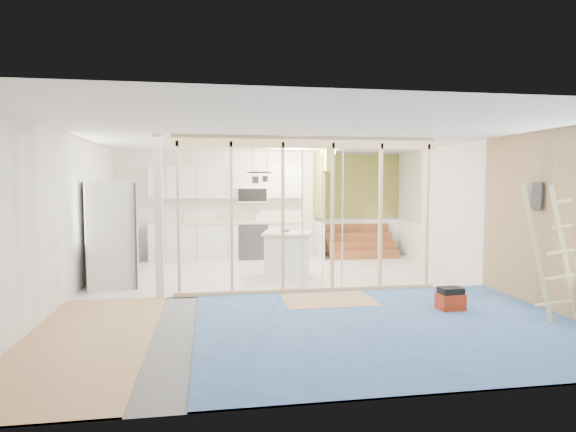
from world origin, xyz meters
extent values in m
cube|color=slate|center=(0.00, 0.00, 0.00)|extent=(7.00, 8.00, 0.01)
cube|color=white|center=(0.00, 0.00, 2.60)|extent=(7.00, 8.00, 0.01)
cube|color=white|center=(0.00, 4.00, 1.30)|extent=(7.00, 0.01, 2.60)
cube|color=white|center=(0.00, -4.00, 1.30)|extent=(7.00, 0.01, 2.60)
cube|color=white|center=(-3.50, 0.00, 1.30)|extent=(0.01, 8.00, 2.60)
cube|color=white|center=(3.50, 0.00, 1.30)|extent=(0.01, 8.00, 2.60)
cube|color=beige|center=(0.00, 2.00, 0.01)|extent=(7.00, 4.00, 0.02)
cube|color=teal|center=(1.00, -2.00, 0.01)|extent=(5.00, 4.00, 0.02)
cube|color=tan|center=(-2.75, -2.00, 0.01)|extent=(1.50, 4.00, 0.02)
cube|color=tan|center=(0.50, -0.60, 0.02)|extent=(1.40, 1.00, 0.01)
cube|color=#DEBF88|center=(0.30, 0.00, 2.50)|extent=(4.40, 0.09, 0.18)
cube|color=#DEBF88|center=(0.30, 0.00, 0.05)|extent=(4.40, 0.09, 0.06)
cube|color=silver|center=(-2.10, 0.00, 1.30)|extent=(0.12, 0.14, 2.60)
cube|color=#DEBF88|center=(-1.80, 0.00, 1.30)|extent=(0.04, 0.09, 2.40)
cube|color=#DEBF88|center=(-0.96, 0.00, 1.30)|extent=(0.04, 0.09, 2.40)
cube|color=#DEBF88|center=(-0.12, 0.00, 1.30)|extent=(0.04, 0.09, 2.40)
cube|color=#DEBF88|center=(0.72, 0.00, 1.30)|extent=(0.04, 0.09, 2.40)
cube|color=#DEBF88|center=(1.56, 0.00, 1.30)|extent=(0.04, 0.09, 2.40)
cube|color=#DEBF88|center=(2.40, 0.00, 1.30)|extent=(0.04, 0.09, 2.40)
cylinder|color=silver|center=(0.20, -0.03, 1.22)|extent=(0.02, 0.02, 2.35)
cylinder|color=silver|center=(0.90, 0.02, 1.22)|extent=(0.02, 0.02, 2.35)
cylinder|color=silver|center=(0.55, 0.00, 1.22)|extent=(0.02, 0.02, 2.35)
cube|color=silver|center=(-0.90, 3.70, 0.44)|extent=(3.60, 0.60, 0.88)
cube|color=beige|center=(-0.90, 3.70, 0.91)|extent=(3.66, 0.64, 0.05)
cube|color=silver|center=(-3.20, 2.60, 0.44)|extent=(0.60, 1.60, 0.88)
cube|color=beige|center=(-3.20, 2.60, 0.91)|extent=(0.64, 1.64, 0.05)
cube|color=silver|center=(-0.90, 3.82, 1.85)|extent=(3.60, 0.34, 0.75)
cube|color=silver|center=(-0.30, 3.78, 1.55)|extent=(0.72, 0.38, 0.36)
cube|color=black|center=(-0.30, 3.59, 1.55)|extent=(0.68, 0.02, 0.30)
cube|color=olive|center=(1.30, 3.55, 1.80)|extent=(0.10, 0.90, 1.60)
cube|color=white|center=(1.30, 3.55, 0.45)|extent=(0.10, 0.90, 0.90)
cube|color=olive|center=(1.30, 2.85, 2.35)|extent=(0.10, 0.50, 0.50)
cube|color=olive|center=(2.40, 3.97, 1.75)|extent=(2.20, 0.04, 1.60)
cube|color=white|center=(2.40, 3.97, 0.45)|extent=(2.20, 0.04, 0.90)
cube|color=#94582B|center=(2.35, 3.20, 0.10)|extent=(1.70, 0.26, 0.20)
cube|color=#94582B|center=(2.35, 3.46, 0.30)|extent=(1.70, 0.26, 0.20)
cube|color=#94582B|center=(2.35, 3.72, 0.50)|extent=(1.70, 0.26, 0.20)
cube|color=#94582B|center=(2.35, 3.98, 0.70)|extent=(1.70, 0.26, 0.20)
torus|color=black|center=(-0.30, 1.90, 2.05)|extent=(0.52, 0.52, 0.02)
cylinder|color=black|center=(-0.45, 1.90, 2.30)|extent=(0.01, 0.01, 0.50)
cylinder|color=black|center=(-0.15, 1.90, 2.30)|extent=(0.01, 0.01, 0.50)
cylinder|color=#36363B|center=(-0.40, 1.80, 1.90)|extent=(0.14, 0.14, 0.14)
cylinder|color=#36363B|center=(-0.18, 2.00, 1.92)|extent=(0.12, 0.12, 0.12)
cube|color=tan|center=(3.48, -2.00, 1.30)|extent=(0.02, 4.00, 2.60)
cube|color=#36363B|center=(3.43, -1.40, 1.65)|extent=(0.04, 0.30, 0.40)
cylinder|color=#FFEABF|center=(1.40, 3.00, 2.54)|extent=(0.32, 0.32, 0.08)
cube|color=silver|center=(-3.04, 0.98, 0.93)|extent=(0.99, 0.97, 1.87)
cube|color=#36363B|center=(-2.65, 0.98, 0.93)|extent=(0.23, 0.72, 1.83)
cube|color=white|center=(0.17, 1.35, 0.41)|extent=(0.98, 0.98, 0.82)
cube|color=beige|center=(0.17, 1.35, 0.87)|extent=(1.09, 1.09, 0.05)
imported|color=beige|center=(0.15, 1.46, 0.92)|extent=(0.24, 0.24, 0.06)
imported|color=#A8AEBB|center=(-1.89, 3.58, 1.07)|extent=(0.11, 0.12, 0.28)
imported|color=white|center=(-0.18, 3.64, 1.02)|extent=(0.09, 0.09, 0.17)
cube|color=#A0290E|center=(2.11, -1.44, 0.13)|extent=(0.37, 0.29, 0.25)
cube|color=black|center=(2.11, -1.44, 0.30)|extent=(0.33, 0.25, 0.09)
cube|color=#F1E093|center=(2.92, -2.17, 0.92)|extent=(0.41, 0.22, 1.80)
cube|color=#F1E093|center=(3.31, -2.17, 0.92)|extent=(0.41, 0.22, 1.80)
cube|color=#F1E093|center=(3.17, -2.17, 0.25)|extent=(0.41, 0.22, 0.12)
cube|color=#F1E093|center=(3.24, -2.17, 0.59)|extent=(0.41, 0.22, 0.12)
cube|color=#F1E093|center=(3.31, -2.17, 0.94)|extent=(0.41, 0.22, 0.12)
cube|color=#F1E093|center=(3.38, -2.17, 1.29)|extent=(0.41, 0.22, 0.12)
cube|color=#F1E093|center=(3.46, -2.17, 1.63)|extent=(0.41, 0.22, 0.12)
camera|label=1|loc=(-1.31, -7.79, 1.85)|focal=30.00mm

